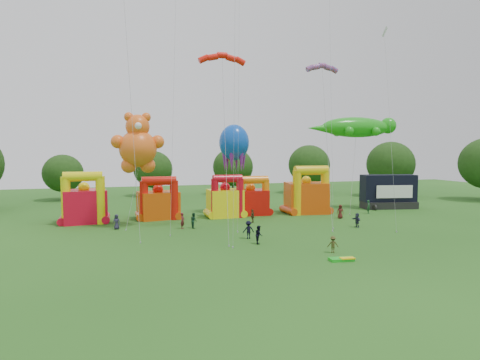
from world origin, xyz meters
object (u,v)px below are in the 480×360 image
object	(u,v)px
bouncy_castle_2	(226,201)
bouncy_castle_0	(84,203)
teddy_bear_kite	(137,154)
octopus_kite	(235,152)
spectator_0	(117,222)
spectator_4	(253,216)
gecko_kite	(354,154)
stage_trailer	(388,192)

from	to	relation	value
bouncy_castle_2	bouncy_castle_0	bearing A→B (deg)	178.82
teddy_bear_kite	octopus_kite	size ratio (longest dim) A/B	1.06
spectator_0	spectator_4	size ratio (longest dim) A/B	1.02
bouncy_castle_2	spectator_0	size ratio (longest dim) A/B	3.36
bouncy_castle_0	gecko_kite	size ratio (longest dim) A/B	0.43
teddy_bear_kite	gecko_kite	xyz separation A→B (m)	(32.18, 4.77, -0.13)
stage_trailer	spectator_4	distance (m)	25.76
stage_trailer	teddy_bear_kite	xyz separation A→B (m)	(-38.94, -5.62, 6.15)
octopus_kite	spectator_0	bearing A→B (deg)	-153.76
bouncy_castle_2	gecko_kite	size ratio (longest dim) A/B	0.39
bouncy_castle_2	spectator_4	distance (m)	6.05
teddy_bear_kite	spectator_0	world-z (taller)	teddy_bear_kite
bouncy_castle_2	gecko_kite	bearing A→B (deg)	1.00
bouncy_castle_2	teddy_bear_kite	xyz separation A→B (m)	(-12.00, -4.42, 6.46)
stage_trailer	gecko_kite	distance (m)	9.09
bouncy_castle_0	spectator_0	xyz separation A→B (m)	(3.87, -5.57, -1.62)
stage_trailer	spectator_4	xyz separation A→B (m)	(-24.82, -6.70, -1.71)
stage_trailer	gecko_kite	bearing A→B (deg)	-172.78
bouncy_castle_2	spectator_0	bearing A→B (deg)	-160.31
gecko_kite	spectator_4	size ratio (longest dim) A/B	8.76
spectator_4	bouncy_castle_0	bearing A→B (deg)	-66.45
teddy_bear_kite	bouncy_castle_2	bearing A→B (deg)	20.21
gecko_kite	spectator_4	xyz separation A→B (m)	(-18.06, -5.84, -7.73)
teddy_bear_kite	octopus_kite	world-z (taller)	teddy_bear_kite
bouncy_castle_0	bouncy_castle_2	world-z (taller)	bouncy_castle_0
octopus_kite	spectator_0	distance (m)	20.31
teddy_bear_kite	gecko_kite	bearing A→B (deg)	8.42
gecko_kite	octopus_kite	bearing A→B (deg)	171.45
spectator_0	stage_trailer	bearing A→B (deg)	30.22
bouncy_castle_2	octopus_kite	distance (m)	7.65
gecko_kite	spectator_4	bearing A→B (deg)	-162.07
bouncy_castle_2	stage_trailer	world-z (taller)	bouncy_castle_2
bouncy_castle_0	stage_trailer	bearing A→B (deg)	1.05
octopus_kite	spectator_4	world-z (taller)	octopus_kite
stage_trailer	bouncy_castle_0	bearing A→B (deg)	-178.95
gecko_kite	octopus_kite	size ratio (longest dim) A/B	1.17
stage_trailer	spectator_0	xyz separation A→B (m)	(-41.45, -6.40, -1.70)
teddy_bear_kite	spectator_4	size ratio (longest dim) A/B	7.95
bouncy_castle_2	octopus_kite	world-z (taller)	octopus_kite
bouncy_castle_2	spectator_4	size ratio (longest dim) A/B	3.41
octopus_kite	spectator_4	bearing A→B (deg)	-90.63
octopus_kite	spectator_4	distance (m)	11.74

